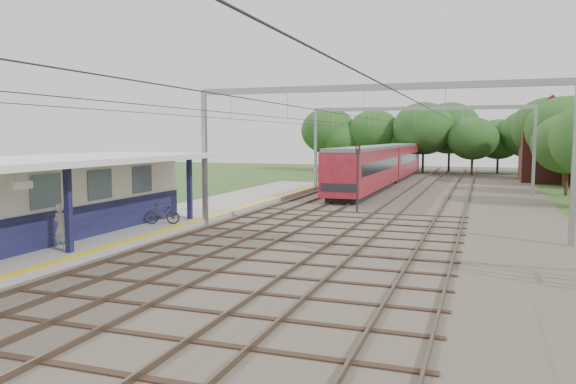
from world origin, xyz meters
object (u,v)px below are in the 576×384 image
at_px(train, 384,163).
at_px(bicycle, 162,214).
at_px(signal_post, 358,172).
at_px(person, 61,227).

bearing_deg(train, bicycle, -101.03).
relative_size(train, signal_post, 8.66).
bearing_deg(person, bicycle, -84.63).
height_order(train, signal_post, signal_post).
xyz_separation_m(person, train, (5.98, 36.49, 0.85)).
height_order(bicycle, train, train).
relative_size(person, train, 0.05).
bearing_deg(bicycle, person, 159.28).
relative_size(bicycle, signal_post, 0.42).
bearing_deg(train, person, -99.31).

